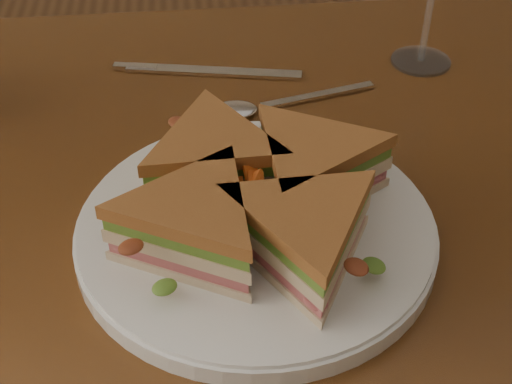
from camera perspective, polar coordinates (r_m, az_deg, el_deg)
table at (r=0.70m, az=0.46°, el=-6.98°), size 1.20×0.80×0.75m
plate at (r=0.59m, az=-0.00°, el=-3.13°), size 0.30×0.30×0.02m
sandwich_wedges at (r=0.57m, az=0.00°, el=-0.39°), size 0.29×0.29×0.06m
crisps_mound at (r=0.57m, az=0.00°, el=-0.70°), size 0.09×0.09×0.05m
spoon at (r=0.75m, az=-0.07°, el=6.81°), size 0.18×0.06×0.01m
knife at (r=0.82m, az=-4.45°, el=9.59°), size 0.21×0.06×0.00m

